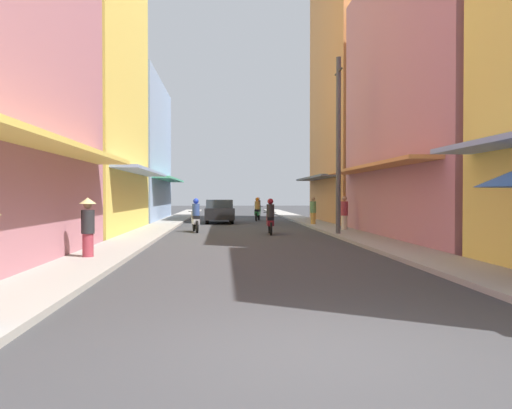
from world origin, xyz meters
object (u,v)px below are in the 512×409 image
object	(u,v)px
motorbike_red	(258,208)
pedestrian_midway	(88,225)
motorbike_maroon	(270,218)
pedestrian_far	(313,212)
parked_car	(219,211)
utility_pole	(338,145)
motorbike_silver	(196,217)
pedestrian_crossing	(344,214)
motorbike_green	(258,210)

from	to	relation	value
motorbike_red	pedestrian_midway	size ratio (longest dim) A/B	1.09
motorbike_maroon	pedestrian_far	xyz separation A→B (m)	(2.93, 5.91, 0.11)
parked_car	pedestrian_midway	xyz separation A→B (m)	(-3.24, -18.66, 0.19)
motorbike_red	pedestrian_midway	xyz separation A→B (m)	(-6.26, -27.58, 0.23)
motorbike_red	pedestrian_midway	bearing A→B (deg)	-102.78
motorbike_red	utility_pole	xyz separation A→B (m)	(2.03, -19.82, 3.10)
motorbike_red	motorbike_silver	size ratio (longest dim) A/B	1.00
pedestrian_crossing	motorbike_red	bearing A→B (deg)	99.39
motorbike_green	parked_car	size ratio (longest dim) A/B	0.43
pedestrian_far	pedestrian_crossing	bearing A→B (deg)	-82.39
pedestrian_crossing	utility_pole	xyz separation A→B (m)	(-0.84, -2.47, 2.96)
motorbike_red	pedestrian_far	size ratio (longest dim) A/B	1.11
motorbike_green	parked_car	xyz separation A→B (m)	(-2.56, -2.72, 0.04)
motorbike_green	pedestrian_far	bearing A→B (deg)	-67.17
motorbike_green	utility_pole	size ratio (longest dim) A/B	0.24
motorbike_red	motorbike_green	size ratio (longest dim) A/B	1.01
pedestrian_crossing	utility_pole	size ratio (longest dim) A/B	0.23
motorbike_green	pedestrian_midway	xyz separation A→B (m)	(-5.80, -21.38, 0.23)
motorbike_maroon	motorbike_silver	bearing A→B (deg)	154.55
pedestrian_far	utility_pole	distance (m)	7.86
motorbike_red	motorbike_green	bearing A→B (deg)	-94.17
motorbike_red	pedestrian_midway	distance (m)	28.28
motorbike_red	motorbike_green	world-z (taller)	same
motorbike_green	utility_pole	bearing A→B (deg)	-79.68
utility_pole	motorbike_red	bearing A→B (deg)	95.85
motorbike_silver	pedestrian_crossing	xyz separation A→B (m)	(6.92, -0.48, 0.14)
pedestrian_crossing	pedestrian_midway	bearing A→B (deg)	-131.74
motorbike_maroon	pedestrian_crossing	xyz separation A→B (m)	(3.57, 1.11, 0.14)
motorbike_silver	pedestrian_far	xyz separation A→B (m)	(6.28, 4.31, 0.11)
motorbike_red	utility_pole	world-z (taller)	utility_pole
motorbike_red	pedestrian_far	world-z (taller)	pedestrian_far
pedestrian_midway	pedestrian_far	bearing A→B (deg)	60.54
motorbike_maroon	motorbike_red	xyz separation A→B (m)	(0.70, 18.47, 0.00)
motorbike_red	parked_car	size ratio (longest dim) A/B	0.44
pedestrian_crossing	motorbike_silver	bearing A→B (deg)	176.02
motorbike_silver	pedestrian_midway	distance (m)	10.93
motorbike_red	pedestrian_crossing	bearing A→B (deg)	-80.61
motorbike_green	pedestrian_crossing	size ratio (longest dim) A/B	1.06
motorbike_red	pedestrian_crossing	distance (m)	17.59
motorbike_green	motorbike_maroon	bearing A→B (deg)	-91.16
parked_car	pedestrian_crossing	size ratio (longest dim) A/B	2.45
parked_car	pedestrian_crossing	distance (m)	10.28
pedestrian_far	motorbike_red	bearing A→B (deg)	100.06
pedestrian_crossing	motorbike_green	bearing A→B (deg)	106.57
motorbike_red	pedestrian_far	distance (m)	12.76
motorbike_green	parked_car	bearing A→B (deg)	-133.27
motorbike_red	motorbike_maroon	bearing A→B (deg)	-92.17
motorbike_green	motorbike_silver	xyz separation A→B (m)	(-3.60, -10.68, 0.00)
motorbike_red	pedestrian_far	bearing A→B (deg)	-79.94
parked_car	utility_pole	bearing A→B (deg)	-65.18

